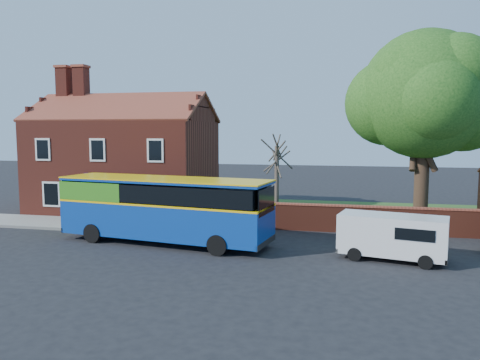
# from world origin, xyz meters

# --- Properties ---
(ground) EXTENTS (120.00, 120.00, 0.00)m
(ground) POSITION_xyz_m (0.00, 0.00, 0.00)
(ground) COLOR black
(ground) RESTS_ON ground
(pavement) EXTENTS (18.00, 3.50, 0.12)m
(pavement) POSITION_xyz_m (-7.00, 5.75, 0.06)
(pavement) COLOR gray
(pavement) RESTS_ON ground
(kerb) EXTENTS (18.00, 0.15, 0.14)m
(kerb) POSITION_xyz_m (-7.00, 4.00, 0.07)
(kerb) COLOR slate
(kerb) RESTS_ON ground
(grass_strip) EXTENTS (26.00, 12.00, 0.04)m
(grass_strip) POSITION_xyz_m (13.00, 13.00, 0.02)
(grass_strip) COLOR #426B28
(grass_strip) RESTS_ON ground
(shop_building) EXTENTS (12.30, 8.13, 10.50)m
(shop_building) POSITION_xyz_m (-7.02, 11.50, 3.41)
(shop_building) COLOR maroon
(shop_building) RESTS_ON ground
(boundary_wall) EXTENTS (22.00, 0.38, 1.60)m
(boundary_wall) POSITION_xyz_m (13.00, 7.00, 0.81)
(boundary_wall) COLOR maroon
(boundary_wall) RESTS_ON ground
(bus) EXTENTS (11.49, 4.53, 3.40)m
(bus) POSITION_xyz_m (-0.78, 2.43, 1.93)
(bus) COLOR #0D3A98
(bus) RESTS_ON ground
(van_near) EXTENTS (4.96, 2.85, 2.05)m
(van_near) POSITION_xyz_m (10.83, 1.50, 1.14)
(van_near) COLOR silver
(van_near) RESTS_ON ground
(large_tree) EXTENTS (9.70, 7.68, 11.83)m
(large_tree) POSITION_xyz_m (13.40, 10.11, 7.75)
(large_tree) COLOR black
(large_tree) RESTS_ON ground
(bare_tree) EXTENTS (2.01, 2.39, 5.36)m
(bare_tree) POSITION_xyz_m (4.52, 8.94, 2.75)
(bare_tree) COLOR #4C4238
(bare_tree) RESTS_ON ground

